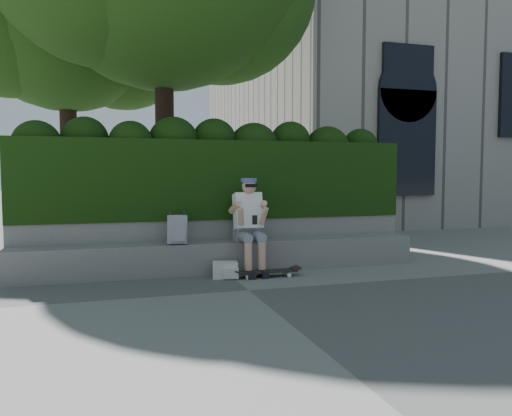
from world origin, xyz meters
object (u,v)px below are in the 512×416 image
object	(u,v)px
backpack_plaid	(178,230)
backpack_ground	(225,270)
skateboard	(267,272)
person	(249,221)

from	to	relation	value
backpack_plaid	backpack_ground	distance (m)	0.88
skateboard	backpack_ground	size ratio (longest dim) A/B	2.50
backpack_plaid	backpack_ground	world-z (taller)	backpack_plaid
skateboard	backpack_ground	bearing A→B (deg)	170.14
skateboard	backpack_plaid	size ratio (longest dim) A/B	2.11
person	backpack_ground	xyz separation A→B (m)	(-0.42, -0.26, -0.64)
backpack_ground	backpack_plaid	bearing A→B (deg)	162.44
backpack_plaid	backpack_ground	xyz separation A→B (m)	(0.61, -0.34, -0.54)
skateboard	backpack_ground	distance (m)	0.58
person	backpack_plaid	distance (m)	1.04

